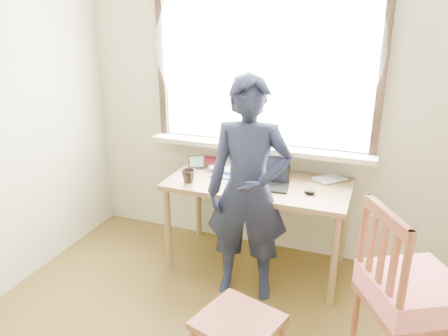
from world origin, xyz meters
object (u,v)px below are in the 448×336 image
at_px(laptop, 269,179).
at_px(mug_white, 248,166).
at_px(desk, 258,191).
at_px(person, 248,191).
at_px(work_chair, 238,329).
at_px(side_chair, 410,293).
at_px(mug_dark, 188,176).

relative_size(laptop, mug_white, 2.70).
xyz_separation_m(desk, person, (0.03, -0.34, 0.14)).
distance_m(laptop, work_chair, 1.23).
height_order(work_chair, side_chair, side_chair).
bearing_deg(side_chair, mug_dark, 159.03).
relative_size(work_chair, person, 0.31).
relative_size(desk, laptop, 4.19).
relative_size(desk, mug_dark, 12.58).
relative_size(mug_white, person, 0.08).
bearing_deg(person, laptop, 68.97).
relative_size(laptop, work_chair, 0.65).
relative_size(laptop, side_chair, 0.31).
distance_m(work_chair, person, 0.97).
bearing_deg(person, work_chair, -85.37).
relative_size(laptop, person, 0.21).
bearing_deg(laptop, desk, 158.04).
distance_m(desk, side_chair, 1.36).
xyz_separation_m(laptop, side_chair, (1.00, -0.77, -0.24)).
xyz_separation_m(desk, side_chair, (1.09, -0.81, -0.11)).
xyz_separation_m(desk, mug_white, (-0.15, 0.19, 0.12)).
xyz_separation_m(desk, work_chair, (0.24, -1.17, -0.31)).
bearing_deg(laptop, mug_dark, -164.06).
xyz_separation_m(desk, laptop, (0.09, -0.04, 0.13)).
height_order(desk, side_chair, side_chair).
distance_m(mug_dark, side_chair, 1.71).
bearing_deg(person, mug_dark, 155.16).
distance_m(mug_white, work_chair, 1.48).
bearing_deg(desk, side_chair, -36.65).
bearing_deg(work_chair, mug_dark, 127.17).
distance_m(laptop, person, 0.31).
distance_m(mug_dark, work_chair, 1.29).
relative_size(desk, person, 0.86).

